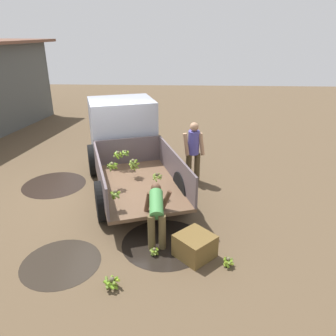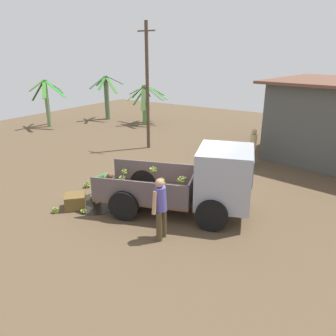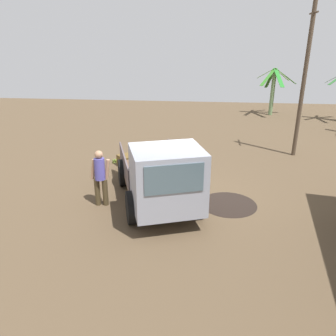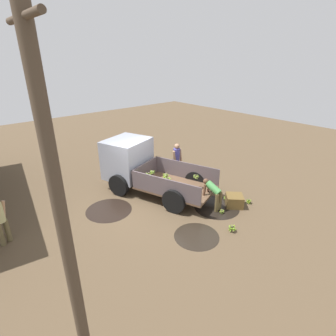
{
  "view_description": "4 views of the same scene",
  "coord_description": "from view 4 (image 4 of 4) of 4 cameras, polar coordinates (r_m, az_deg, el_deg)",
  "views": [
    {
      "loc": [
        -7.76,
        -2.01,
        3.98
      ],
      "look_at": [
        -0.63,
        -1.65,
        0.95
      ],
      "focal_mm": 35.0,
      "sensor_mm": 36.0,
      "label": 1
    },
    {
      "loc": [
        5.02,
        -8.65,
        4.78
      ],
      "look_at": [
        -0.07,
        -0.76,
        1.41
      ],
      "focal_mm": 35.0,
      "sensor_mm": 36.0,
      "label": 2
    },
    {
      "loc": [
        9.35,
        0.7,
        4.66
      ],
      "look_at": [
        0.73,
        -0.25,
        1.3
      ],
      "focal_mm": 35.0,
      "sensor_mm": 36.0,
      "label": 3
    },
    {
      "loc": [
        -7.59,
        5.44,
        5.34
      ],
      "look_at": [
        -0.26,
        -0.94,
        1.2
      ],
      "focal_mm": 28.0,
      "sensor_mm": 36.0,
      "label": 4
    }
  ],
  "objects": [
    {
      "name": "person_worker_loading",
      "position": [
        9.94,
        9.87,
        -5.19
      ],
      "size": [
        0.8,
        0.61,
        1.12
      ],
      "rotation": [
        0.0,
        0.0,
        0.1
      ],
      "color": "brown",
      "rests_on": "ground"
    },
    {
      "name": "mud_patch_2",
      "position": [
        10.25,
        -12.73,
        -8.92
      ],
      "size": [
        1.72,
        1.72,
        0.01
      ],
      "primitive_type": "cylinder",
      "color": "black",
      "rests_on": "ground"
    },
    {
      "name": "banana_bunch_on_ground_1",
      "position": [
        9.12,
        13.78,
        -12.56
      ],
      "size": [
        0.29,
        0.28,
        0.23
      ],
      "color": "brown",
      "rests_on": "ground"
    },
    {
      "name": "utility_pole",
      "position": [
        3.65,
        -21.06,
        -16.08
      ],
      "size": [
        1.0,
        0.17,
        6.12
      ],
      "color": "#4C3C2E",
      "rests_on": "ground"
    },
    {
      "name": "banana_bunch_on_ground_2",
      "position": [
        10.0,
        11.65,
        -9.17
      ],
      "size": [
        0.19,
        0.19,
        0.16
      ],
      "color": "brown",
      "rests_on": "ground"
    },
    {
      "name": "mud_patch_1",
      "position": [
        10.35,
        10.54,
        -8.4
      ],
      "size": [
        1.73,
        1.73,
        0.01
      ],
      "primitive_type": "cylinder",
      "color": "black",
      "rests_on": "ground"
    },
    {
      "name": "wooden_crate_0",
      "position": [
        10.48,
        14.25,
        -6.91
      ],
      "size": [
        0.89,
        0.89,
        0.45
      ],
      "primitive_type": "cube",
      "rotation": [
        0.0,
        0.0,
        2.35
      ],
      "color": "brown",
      "rests_on": "ground"
    },
    {
      "name": "mud_patch_0",
      "position": [
        8.78,
        6.24,
        -14.54
      ],
      "size": [
        1.46,
        1.46,
        0.01
      ],
      "primitive_type": "cylinder",
      "color": "black",
      "rests_on": "ground"
    },
    {
      "name": "banana_bunch_on_ground_0",
      "position": [
        10.88,
        17.18,
        -6.88
      ],
      "size": [
        0.22,
        0.21,
        0.19
      ],
      "color": "brown",
      "rests_on": "ground"
    },
    {
      "name": "ground",
      "position": [
        10.76,
        -4.75,
        -6.75
      ],
      "size": [
        36.0,
        36.0,
        0.0
      ],
      "primitive_type": "plane",
      "color": "brown"
    },
    {
      "name": "person_bystander_near_shed",
      "position": [
        9.41,
        -32.77,
        -9.19
      ],
      "size": [
        0.42,
        0.58,
        1.62
      ],
      "rotation": [
        0.0,
        0.0,
        0.42
      ],
      "color": "brown",
      "rests_on": "ground"
    },
    {
      "name": "banana_bunch_on_ground_3",
      "position": [
        10.9,
        12.48,
        -6.4
      ],
      "size": [
        0.21,
        0.21,
        0.15
      ],
      "color": "#413B2A",
      "rests_on": "ground"
    },
    {
      "name": "cargo_truck",
      "position": [
        11.27,
        -6.99,
        0.92
      ],
      "size": [
        4.98,
        3.24,
        2.13
      ],
      "rotation": [
        0.0,
        0.0,
        0.33
      ],
      "color": "brown",
      "rests_on": "ground"
    },
    {
      "name": "person_foreground_visitor",
      "position": [
        12.14,
        1.85,
        1.88
      ],
      "size": [
        0.37,
        0.62,
        1.72
      ],
      "rotation": [
        0.0,
        0.0,
        3.23
      ],
      "color": "#463923",
      "rests_on": "ground"
    }
  ]
}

